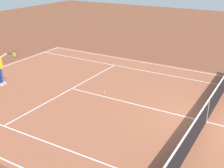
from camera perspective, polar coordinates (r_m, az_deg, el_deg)
name	(u,v)px	position (r m, az deg, el deg)	size (l,w,h in m)	color
ground_plane	(206,122)	(11.82, 17.78, -7.02)	(60.00, 60.00, 0.00)	brown
court_slab	(206,122)	(11.82, 17.78, -7.02)	(24.20, 11.40, 0.00)	#935138
court_line_markings	(206,122)	(11.82, 17.78, -7.00)	(23.85, 11.05, 0.01)	white
tennis_net	(208,110)	(11.59, 18.06, -4.89)	(0.10, 11.70, 1.08)	#2D2D33
tennis_ball	(104,93)	(13.63, -1.51, -1.73)	(0.07, 0.07, 0.07)	#CCE01E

